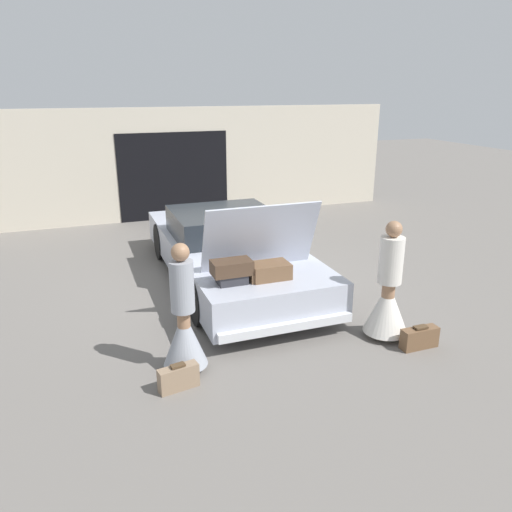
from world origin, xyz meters
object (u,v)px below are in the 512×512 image
Objects in this scene: car at (228,250)px; suitcase_beside_right_person at (419,338)px; person_left at (184,326)px; suitcase_beside_left_person at (179,378)px; person_right at (388,297)px.

suitcase_beside_right_person is (1.63, -3.23, -0.41)m from car.
suitcase_beside_left_person is at bearing -28.75° from person_left.
suitcase_beside_right_person is at bearing -165.39° from person_right.
person_left reaches higher than suitcase_beside_left_person.
person_right reaches higher than suitcase_beside_left_person.
person_left is (-1.38, -2.70, 0.03)m from car.
suitcase_beside_right_person is at bearing 75.09° from person_left.
person_right is at bearing 83.06° from person_left.
person_right is (2.77, -0.10, 0.00)m from person_left.
suitcase_beside_left_person is 0.94× the size of suitcase_beside_right_person.
person_right is 2.98m from suitcase_beside_left_person.
suitcase_beside_left_person is at bearing 177.26° from suitcase_beside_right_person.
car is 3.46m from suitcase_beside_left_person.
person_right is (1.39, -2.79, 0.03)m from car.
person_left is at bearing 66.17° from suitcase_beside_left_person.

